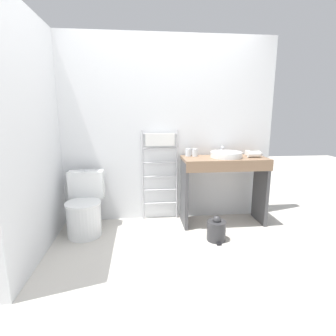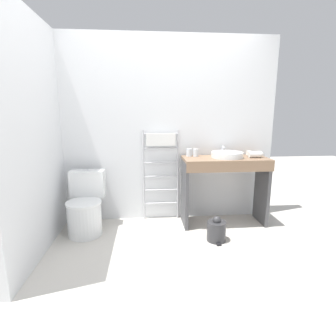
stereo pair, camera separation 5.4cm
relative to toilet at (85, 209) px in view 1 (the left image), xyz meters
name	(u,v)px [view 1 (the left image)]	position (x,y,z in m)	size (l,w,h in m)	color
ground_plane	(178,270)	(1.00, -0.88, -0.30)	(12.00, 12.00, 0.00)	beige
wall_back	(165,131)	(1.00, 0.44, 0.89)	(2.88, 0.12, 2.38)	silver
wall_side	(35,136)	(-0.38, -0.25, 0.89)	(0.12, 1.87, 2.38)	silver
toilet	(85,209)	(0.00, 0.00, 0.00)	(0.42, 0.55, 0.73)	white
towel_radiator	(160,158)	(0.93, 0.33, 0.54)	(0.48, 0.06, 1.20)	silver
vanity_counter	(224,179)	(1.72, 0.11, 0.30)	(1.05, 0.47, 0.87)	#84664C
sink_basin	(226,154)	(1.74, 0.12, 0.61)	(0.39, 0.39, 0.07)	white
faucet	(222,149)	(1.74, 0.31, 0.65)	(0.02, 0.10, 0.12)	silver
cup_near_wall	(188,152)	(1.29, 0.27, 0.62)	(0.07, 0.07, 0.10)	silver
cup_near_edge	(195,153)	(1.37, 0.25, 0.62)	(0.07, 0.07, 0.10)	silver
hair_dryer	(254,154)	(2.10, 0.10, 0.61)	(0.21, 0.19, 0.08)	white
trash_bin	(216,230)	(1.51, -0.35, -0.18)	(0.21, 0.25, 0.29)	#333335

